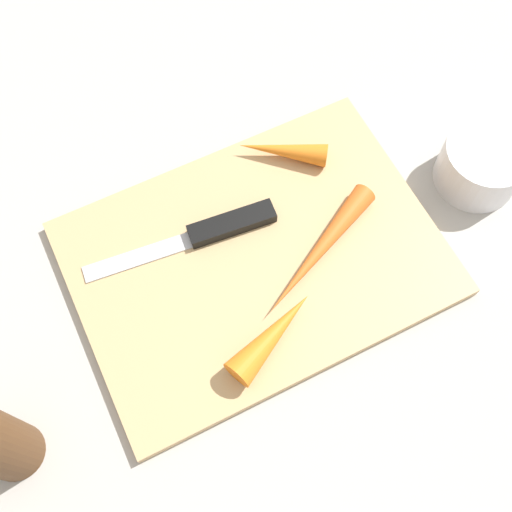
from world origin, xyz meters
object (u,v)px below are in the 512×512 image
(knife, at_px, (219,228))
(carrot_longest, at_px, (320,250))
(carrot_medium, at_px, (273,335))
(carrot_shortest, at_px, (283,150))
(cutting_board, at_px, (256,258))
(small_bowl, at_px, (481,165))

(knife, relative_size, carrot_longest, 1.24)
(carrot_medium, distance_m, carrot_shortest, 0.20)
(cutting_board, bearing_deg, carrot_medium, 73.86)
(carrot_medium, bearing_deg, knife, 65.89)
(knife, relative_size, carrot_shortest, 2.16)
(cutting_board, height_order, knife, knife)
(carrot_longest, bearing_deg, carrot_shortest, -126.16)
(cutting_board, height_order, small_bowl, small_bowl)
(small_bowl, bearing_deg, carrot_medium, 13.55)
(knife, distance_m, carrot_longest, 0.10)
(carrot_shortest, xyz_separation_m, small_bowl, (-0.18, 0.11, 0.00))
(knife, xyz_separation_m, small_bowl, (-0.27, 0.06, 0.01))
(cutting_board, xyz_separation_m, small_bowl, (-0.25, 0.02, 0.02))
(carrot_medium, height_order, small_bowl, small_bowl)
(carrot_medium, bearing_deg, carrot_longest, 12.92)
(cutting_board, distance_m, knife, 0.05)
(small_bowl, bearing_deg, carrot_shortest, -31.68)
(knife, relative_size, small_bowl, 2.29)
(carrot_medium, relative_size, small_bowl, 1.16)
(cutting_board, height_order, carrot_shortest, carrot_shortest)
(carrot_shortest, bearing_deg, carrot_medium, 94.57)
(small_bowl, bearing_deg, knife, -12.09)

